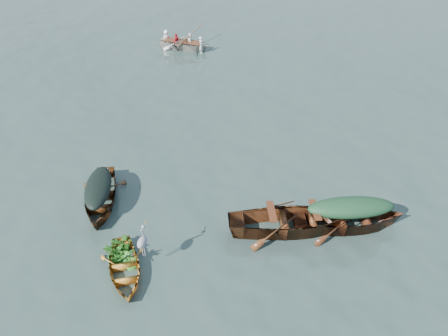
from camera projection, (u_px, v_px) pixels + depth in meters
The scene contains 13 objects.
ground at pixel (218, 236), 12.34m from camera, with size 140.00×140.00×0.00m, color #2F423C.
yellow_dinghy at pixel (125, 274), 11.23m from camera, with size 1.19×2.74×0.71m, color #C08125.
dark_covered_boat at pixel (102, 204), 13.45m from camera, with size 1.40×3.76×0.94m, color #4E2C12.
green_tarp_boat at pixel (346, 228), 12.60m from camera, with size 1.39×4.48×1.05m, color #512313.
open_wooden_boat at pixel (291, 230), 12.51m from camera, with size 1.56×5.02×1.21m, color #522A14.
rowed_boat at pixel (184, 49), 23.83m from camera, with size 1.19×3.97×0.93m, color beige.
dark_tarp_cover at pixel (98, 187), 13.06m from camera, with size 0.77×2.07×0.40m, color black.
green_tarp_cover at pixel (351, 207), 12.14m from camera, with size 0.77×2.47×0.52m, color #193D22.
thwart_benches at pixel (293, 214), 12.14m from camera, with size 0.94×2.51×0.04m, color #482210, non-canonical shape.
heron at pixel (143, 246), 10.90m from camera, with size 0.28×0.40×0.92m, color #96989E, non-canonical shape.
dinghy_weeds at pixel (121, 241), 11.28m from camera, with size 0.70×0.90×0.60m, color #286C1C.
rowers at pixel (183, 34), 23.33m from camera, with size 1.07×2.78×0.76m, color white.
oars at pixel (184, 40), 23.54m from camera, with size 2.60×0.60×0.06m, color brown, non-canonical shape.
Camera 1 is at (2.40, -8.50, 8.83)m, focal length 35.00 mm.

